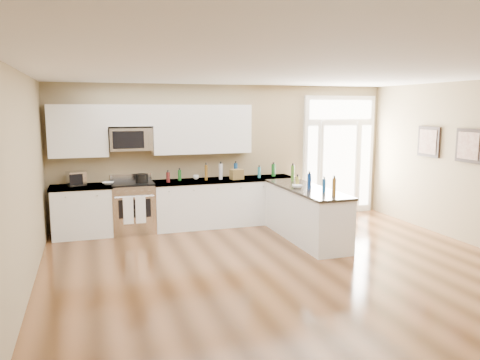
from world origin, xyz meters
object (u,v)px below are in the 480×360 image
object	(u,v)px
peninsula_cabinet	(305,215)
stockpot	(142,178)
toaster_oven	(76,178)
kitchen_range	(133,207)

from	to	relation	value
peninsula_cabinet	stockpot	world-z (taller)	stockpot
peninsula_cabinet	toaster_oven	xyz separation A→B (m)	(-3.87, 1.50, 0.64)
stockpot	toaster_oven	size ratio (longest dim) A/B	0.78
stockpot	kitchen_range	bearing A→B (deg)	165.78
stockpot	toaster_oven	distance (m)	1.17
kitchen_range	stockpot	world-z (taller)	stockpot
kitchen_range	toaster_oven	xyz separation A→B (m)	(-0.99, 0.05, 0.59)
peninsula_cabinet	kitchen_range	distance (m)	3.23
peninsula_cabinet	stockpot	distance (m)	3.11
stockpot	toaster_oven	bearing A→B (deg)	175.41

